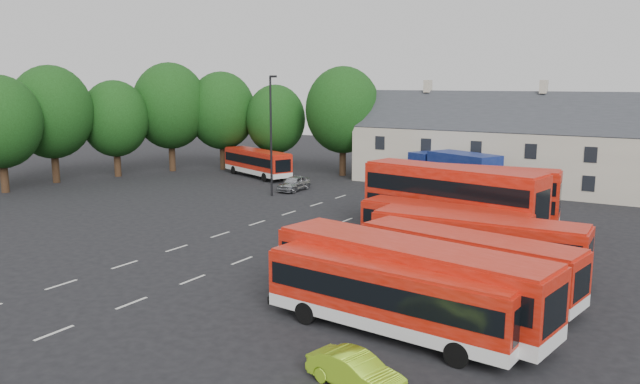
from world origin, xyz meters
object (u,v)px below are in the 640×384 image
at_px(box_truck, 454,171).
at_px(lime_car, 356,371).
at_px(silver_car, 294,183).
at_px(lamppost, 271,133).
at_px(bus_dd_south, 451,199).
at_px(bus_row_a, 390,292).

xyz_separation_m(box_truck, lime_car, (9.31, -35.54, -1.58)).
relative_size(silver_car, lime_car, 1.16).
bearing_deg(box_truck, lamppost, -123.31).
relative_size(bus_dd_south, box_truck, 1.29).
relative_size(box_truck, lamppost, 0.87).
relative_size(bus_dd_south, lamppost, 1.13).
bearing_deg(lamppost, box_truck, 32.54).
bearing_deg(silver_car, bus_row_a, -52.76).
relative_size(bus_row_a, silver_car, 2.62).
height_order(bus_row_a, box_truck, box_truck).
distance_m(bus_row_a, lamppost, 31.54).
bearing_deg(silver_car, box_truck, 19.24).
distance_m(bus_dd_south, box_truck, 16.47).
height_order(bus_dd_south, silver_car, bus_dd_south).
distance_m(box_truck, lime_car, 36.78).
relative_size(bus_dd_south, silver_car, 2.90).
height_order(bus_row_a, lamppost, lamppost).
relative_size(box_truck, lime_car, 2.60).
xyz_separation_m(bus_dd_south, silver_car, (-18.61, 10.12, -2.00)).
distance_m(bus_dd_south, lamppost, 20.28).
bearing_deg(silver_car, lamppost, -97.01).
xyz_separation_m(lime_car, lamppost, (-22.82, 26.92, 4.99)).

